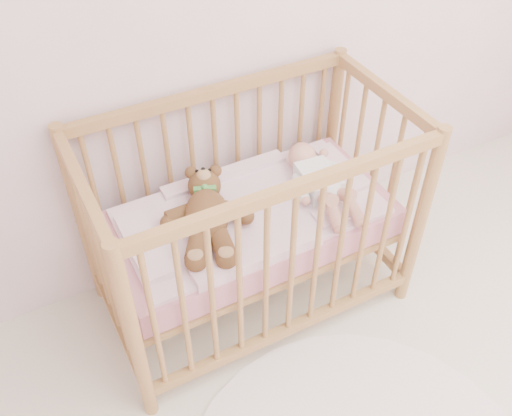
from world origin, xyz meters
TOP-DOWN VIEW (x-y plane):
  - crib at (-0.38, 1.60)m, footprint 1.36×0.76m
  - mattress at (-0.38, 1.60)m, footprint 1.22×0.62m
  - blanket at (-0.38, 1.60)m, footprint 1.10×0.58m
  - baby at (-0.05, 1.58)m, footprint 0.33×0.60m
  - teddy_bear at (-0.59, 1.58)m, footprint 0.57×0.67m

SIDE VIEW (x-z plane):
  - mattress at x=-0.38m, z-range 0.42..0.55m
  - crib at x=-0.38m, z-range 0.00..1.00m
  - blanket at x=-0.38m, z-range 0.53..0.59m
  - baby at x=-0.05m, z-range 0.57..0.70m
  - teddy_bear at x=-0.59m, z-range 0.57..0.72m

